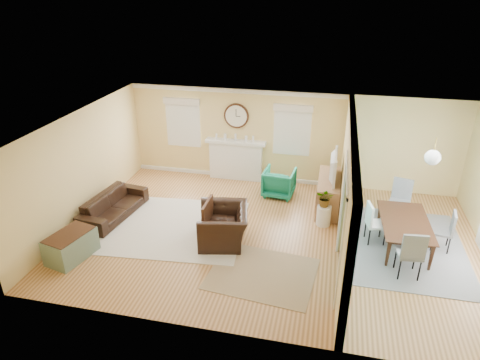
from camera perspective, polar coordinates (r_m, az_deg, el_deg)
name	(u,v)px	position (r m, az deg, el deg)	size (l,w,h in m)	color
floor	(272,237)	(9.71, 4.26, -7.60)	(9.00, 9.00, 0.00)	#945C2F
wall_back	(290,138)	(11.83, 6.69, 5.53)	(9.00, 0.02, 2.60)	#ECD17C
wall_front	(244,271)	(6.54, 0.53, -11.98)	(9.00, 0.02, 2.60)	#ECD17C
wall_left	(82,167)	(10.60, -20.30, 1.68)	(0.02, 6.00, 2.60)	#ECD17C
ceiling	(276,126)	(8.59, 4.81, 7.14)	(9.00, 6.00, 0.02)	white
partition	(347,184)	(9.25, 14.09, -0.50)	(0.17, 6.00, 2.60)	#ECD17C
fireplace	(236,159)	(12.20, -0.56, 2.79)	(1.70, 0.30, 1.17)	white
wall_clock	(236,116)	(11.86, -0.49, 8.55)	(0.70, 0.07, 0.70)	#412518
window_left	(183,119)	(12.33, -7.60, 8.06)	(1.05, 0.13, 1.42)	white
window_right	(292,127)	(11.66, 6.99, 7.09)	(1.05, 0.13, 1.42)	white
pendant	(433,157)	(8.86, 24.30, 2.76)	(0.30, 0.30, 0.55)	gold
rug_cream	(176,226)	(10.17, -8.49, -6.14)	(3.12, 2.70, 0.02)	silver
rug_jute	(262,274)	(8.62, 3.00, -12.35)	(2.02, 1.65, 0.01)	tan
rug_grey	(402,246)	(10.03, 20.84, -8.20)	(2.56, 3.20, 0.01)	slate
sofa	(114,206)	(10.80, -16.51, -3.29)	(1.97, 0.77, 0.57)	black
eames_chair	(223,225)	(9.37, -2.23, -6.08)	(1.20, 1.05, 0.78)	black
green_chair	(279,182)	(11.38, 5.23, -0.32)	(0.79, 0.81, 0.74)	#0F7151
trunk	(71,246)	(9.55, -21.61, -8.15)	(0.81, 1.10, 0.57)	gray
credenza	(328,193)	(10.92, 11.68, -1.72)	(0.55, 1.61, 0.80)	#8E6341
tv	(330,166)	(10.62, 11.93, 1.84)	(1.17, 0.15, 0.67)	black
garden_stool	(324,215)	(10.22, 11.09, -4.65)	(0.33, 0.33, 0.49)	white
potted_plant	(325,198)	(10.00, 11.31, -2.35)	(0.39, 0.34, 0.44)	#337F33
dining_table	(405,234)	(9.87, 21.12, -6.71)	(1.78, 0.99, 0.63)	#412518
dining_chair_n	(400,198)	(10.70, 20.56, -2.26)	(0.56, 0.56, 1.02)	slate
dining_chair_s	(410,249)	(8.85, 21.75, -8.49)	(0.50, 0.50, 1.03)	slate
dining_chair_w	(377,220)	(9.72, 17.78, -5.11)	(0.48, 0.48, 0.92)	white
dining_chair_e	(443,227)	(9.98, 25.45, -5.73)	(0.45, 0.45, 0.90)	slate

